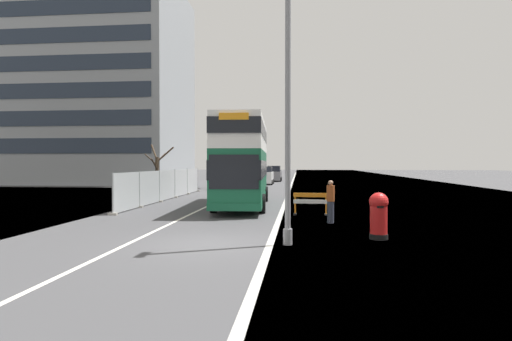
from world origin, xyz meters
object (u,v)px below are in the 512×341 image
object	(u,v)px
lamppost_foreground	(288,111)
pedestrian_at_kerb	(331,202)
double_decker_bus	(243,161)
roadworks_barrier	(311,201)
car_receding_mid	(265,176)
car_oncoming_near	(228,178)
car_receding_far	(274,174)
red_pillar_postbox	(379,214)

from	to	relation	value
lamppost_foreground	pedestrian_at_kerb	bearing A→B (deg)	70.88
double_decker_bus	roadworks_barrier	xyz separation A→B (m)	(3.86, -3.88, -2.00)
car_receding_mid	pedestrian_at_kerb	xyz separation A→B (m)	(5.41, -31.62, -0.09)
double_decker_bus	car_oncoming_near	world-z (taller)	double_decker_bus
roadworks_barrier	car_receding_far	size ratio (longest dim) A/B	0.38
car_receding_mid	car_receding_far	world-z (taller)	car_receding_far
roadworks_barrier	lamppost_foreground	bearing A→B (deg)	-96.92
roadworks_barrier	car_receding_mid	size ratio (longest dim) A/B	0.38
roadworks_barrier	car_oncoming_near	bearing A→B (deg)	110.60
pedestrian_at_kerb	car_receding_far	bearing A→B (deg)	96.88
car_receding_far	lamppost_foreground	bearing A→B (deg)	-86.01
double_decker_bus	roadworks_barrier	distance (m)	5.83
double_decker_bus	car_receding_mid	world-z (taller)	double_decker_bus
red_pillar_postbox	car_receding_far	distance (m)	43.91
car_receding_mid	red_pillar_postbox	bearing A→B (deg)	-79.15
car_oncoming_near	pedestrian_at_kerb	xyz separation A→B (m)	(8.39, -22.89, -0.15)
roadworks_barrier	pedestrian_at_kerb	world-z (taller)	pedestrian_at_kerb
car_receding_mid	pedestrian_at_kerb	bearing A→B (deg)	-80.29
red_pillar_postbox	car_oncoming_near	size ratio (longest dim) A/B	0.40
double_decker_bus	car_receding_mid	bearing A→B (deg)	91.75
car_receding_far	pedestrian_at_kerb	xyz separation A→B (m)	(4.82, -39.89, -0.08)
roadworks_barrier	car_receding_far	distance (m)	37.46
red_pillar_postbox	car_receding_far	xyz separation A→B (m)	(-6.16, 43.48, 0.14)
roadworks_barrier	car_receding_mid	bearing A→B (deg)	99.08
red_pillar_postbox	car_receding_far	bearing A→B (deg)	98.06
red_pillar_postbox	roadworks_barrier	bearing A→B (deg)	108.77
red_pillar_postbox	pedestrian_at_kerb	world-z (taller)	pedestrian_at_kerb
red_pillar_postbox	car_receding_far	size ratio (longest dim) A/B	0.35
double_decker_bus	car_receding_mid	distance (m)	25.17
double_decker_bus	red_pillar_postbox	world-z (taller)	double_decker_bus
red_pillar_postbox	pedestrian_at_kerb	bearing A→B (deg)	110.46
lamppost_foreground	pedestrian_at_kerb	size ratio (longest dim) A/B	4.85
double_decker_bus	red_pillar_postbox	xyz separation A→B (m)	(5.98, -10.11, -1.81)
car_receding_far	red_pillar_postbox	bearing A→B (deg)	-81.94
car_receding_mid	car_receding_far	distance (m)	8.29
double_decker_bus	red_pillar_postbox	distance (m)	11.89
roadworks_barrier	car_receding_mid	world-z (taller)	car_receding_mid
car_receding_far	pedestrian_at_kerb	distance (m)	40.18
roadworks_barrier	car_receding_far	bearing A→B (deg)	96.19
roadworks_barrier	car_receding_mid	distance (m)	29.35
red_pillar_postbox	roadworks_barrier	world-z (taller)	red_pillar_postbox
lamppost_foreground	car_oncoming_near	world-z (taller)	lamppost_foreground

